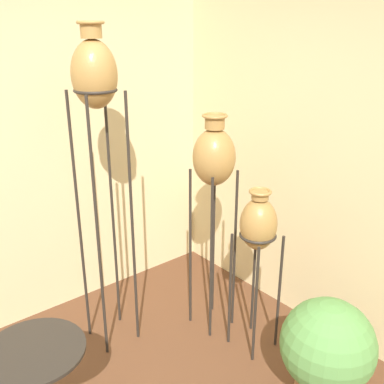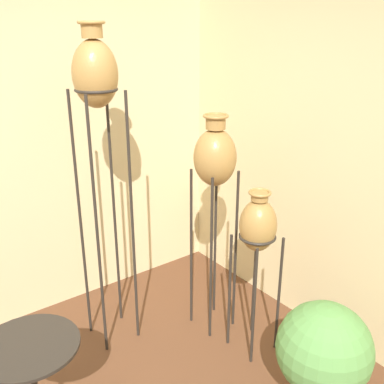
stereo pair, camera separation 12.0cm
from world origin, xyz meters
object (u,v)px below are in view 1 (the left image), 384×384
Objects in this scene: potted_plant at (327,352)px; vase_stand_tall at (95,86)px; vase_stand_medium at (214,161)px; vase_stand_short at (258,227)px; side_table at (37,375)px.

vase_stand_tall is at bearing 114.58° from potted_plant.
vase_stand_medium reaches higher than vase_stand_short.
vase_stand_medium reaches higher than potted_plant.
vase_stand_short reaches higher than side_table.
vase_stand_tall is 2.09m from potted_plant.
vase_stand_medium is 1.67m from side_table.
vase_stand_tall is 3.55× the size of side_table.
vase_stand_short is 1.64× the size of potted_plant.
side_table is at bearing -172.13° from vase_stand_medium.
vase_stand_tall reaches higher than side_table.
vase_stand_short is at bearing 81.69° from potted_plant.
side_table is at bearing 148.72° from potted_plant.
vase_stand_short is 1.93× the size of side_table.
vase_stand_medium is 1.38m from potted_plant.
vase_stand_short is 0.85m from potted_plant.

